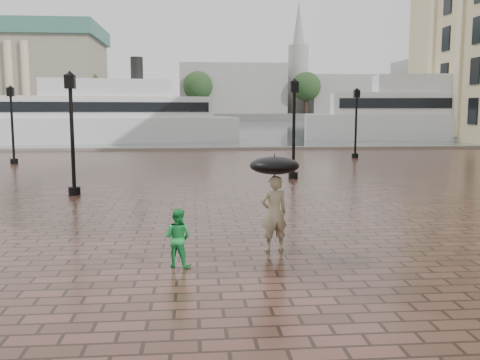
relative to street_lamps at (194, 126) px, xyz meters
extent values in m
plane|color=#3A241A|center=(1.50, -17.50, -2.33)|extent=(300.00, 300.00, 0.00)
plane|color=#40484E|center=(1.50, 74.50, -2.33)|extent=(240.00, 240.00, 0.00)
cube|color=slate|center=(1.50, 14.50, -2.33)|extent=(80.00, 0.60, 0.30)
cube|color=#4C4C47|center=(1.50, 142.50, -1.33)|extent=(300.00, 60.00, 2.00)
cube|color=gray|center=(11.50, 132.50, 6.67)|extent=(30.00, 22.00, 14.00)
cube|color=gray|center=(46.50, 132.50, 5.17)|extent=(25.00, 22.00, 11.00)
cube|color=gray|center=(81.50, 132.50, 7.67)|extent=(35.00, 22.00, 16.00)
cylinder|color=gray|center=(31.50, 132.50, 9.67)|extent=(6.00, 6.00, 20.00)
cone|color=gray|center=(31.50, 132.50, 23.67)|extent=(5.00, 5.00, 18.00)
cylinder|color=#2D2119|center=(-28.50, 120.50, 1.67)|extent=(1.00, 1.00, 8.00)
sphere|color=#1D3719|center=(-28.50, 120.50, 7.17)|extent=(8.00, 8.00, 8.00)
cylinder|color=#2D2119|center=(1.50, 120.50, 1.67)|extent=(1.00, 1.00, 8.00)
sphere|color=#1D3719|center=(1.50, 120.50, 7.17)|extent=(8.00, 8.00, 8.00)
cylinder|color=#2D2119|center=(31.50, 120.50, 1.67)|extent=(1.00, 1.00, 8.00)
sphere|color=#1D3719|center=(31.50, 120.50, 7.17)|extent=(8.00, 8.00, 8.00)
cylinder|color=#2D2119|center=(61.50, 120.50, 1.67)|extent=(1.00, 1.00, 8.00)
sphere|color=#1D3719|center=(61.50, 120.50, 7.17)|extent=(8.00, 8.00, 8.00)
cylinder|color=black|center=(-4.50, -7.50, -2.18)|extent=(0.44, 0.44, 0.30)
cylinder|color=black|center=(-4.50, -7.50, -0.33)|extent=(0.14, 0.14, 4.00)
cube|color=black|center=(-4.50, -7.50, 1.82)|extent=(0.35, 0.35, 0.50)
sphere|color=beige|center=(-4.50, -7.50, 1.82)|extent=(0.28, 0.28, 0.28)
cylinder|color=black|center=(4.50, -3.50, -2.18)|extent=(0.44, 0.44, 0.30)
cylinder|color=black|center=(4.50, -3.50, -0.33)|extent=(0.14, 0.14, 4.00)
cube|color=black|center=(4.50, -3.50, 1.82)|extent=(0.35, 0.35, 0.50)
sphere|color=beige|center=(4.50, -3.50, 1.82)|extent=(0.28, 0.28, 0.28)
cylinder|color=black|center=(-10.50, 4.50, -2.18)|extent=(0.44, 0.44, 0.30)
cylinder|color=black|center=(-10.50, 4.50, -0.33)|extent=(0.14, 0.14, 4.00)
cube|color=black|center=(-10.50, 4.50, 1.82)|extent=(0.35, 0.35, 0.50)
sphere|color=beige|center=(-10.50, 4.50, 1.82)|extent=(0.28, 0.28, 0.28)
cylinder|color=black|center=(10.50, 6.50, -2.18)|extent=(0.44, 0.44, 0.30)
cylinder|color=black|center=(10.50, 6.50, -0.33)|extent=(0.14, 0.14, 4.00)
cube|color=black|center=(10.50, 6.50, 1.82)|extent=(0.35, 0.35, 0.50)
sphere|color=beige|center=(10.50, 6.50, 1.82)|extent=(0.28, 0.28, 0.28)
imported|color=gray|center=(1.70, -15.98, -1.47)|extent=(0.70, 0.54, 1.70)
imported|color=green|center=(-0.42, -17.03, -1.73)|extent=(0.71, 0.65, 1.19)
cube|color=silver|center=(-8.31, 24.87, -1.13)|extent=(25.51, 10.61, 2.38)
cube|color=silver|center=(-8.31, 24.87, 1.05)|extent=(20.49, 8.88, 1.99)
cube|color=silver|center=(-8.31, 24.87, 2.84)|extent=(12.57, 6.77, 1.59)
cylinder|color=black|center=(-5.38, 25.44, 4.63)|extent=(1.19, 1.19, 2.38)
cube|color=black|center=(-7.80, 22.28, 1.05)|extent=(18.54, 3.72, 0.89)
cube|color=black|center=(-8.81, 27.45, 1.05)|extent=(18.54, 3.72, 0.89)
cube|color=silver|center=(25.44, 26.00, -1.00)|extent=(28.46, 11.84, 2.66)
cube|color=silver|center=(25.44, 26.00, 1.44)|extent=(22.85, 9.91, 2.22)
cube|color=silver|center=(25.44, 26.00, 3.44)|extent=(14.03, 7.55, 1.77)
cylinder|color=black|center=(28.70, 25.36, 5.43)|extent=(1.33, 1.33, 2.66)
cube|color=black|center=(24.87, 23.12, 1.44)|extent=(20.68, 4.14, 1.00)
cube|color=black|center=(26.00, 28.88, 1.44)|extent=(20.68, 4.14, 1.00)
cylinder|color=black|center=(1.70, -15.98, -0.88)|extent=(0.02, 0.02, 0.95)
ellipsoid|color=black|center=(1.70, -15.98, -0.40)|extent=(1.10, 1.10, 0.39)
camera|label=1|loc=(-0.09, -27.59, 0.83)|focal=40.00mm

